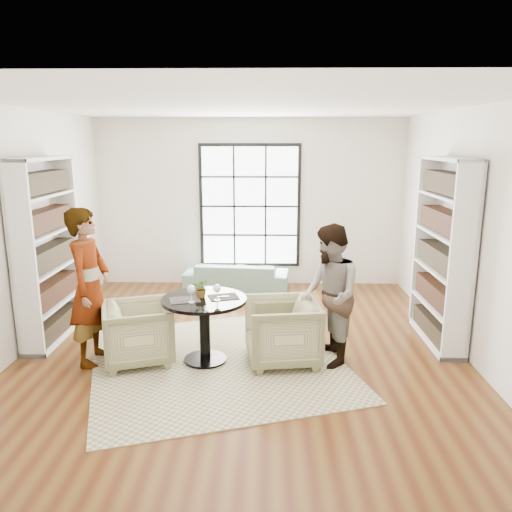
{
  "coord_description": "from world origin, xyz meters",
  "views": [
    {
      "loc": [
        0.29,
        -5.99,
        2.6
      ],
      "look_at": [
        0.16,
        0.4,
        1.12
      ],
      "focal_mm": 35.0,
      "sensor_mm": 36.0,
      "label": 1
    }
  ],
  "objects_px": {
    "wine_glass_right": "(217,289)",
    "wine_glass_left": "(191,290)",
    "flower_centerpiece": "(201,288)",
    "pedestal_table": "(204,316)",
    "person_left": "(89,287)",
    "sofa": "(237,277)",
    "armchair_left": "(139,333)",
    "armchair_right": "(282,331)",
    "person_right": "(329,295)"
  },
  "relations": [
    {
      "from": "wine_glass_right",
      "to": "wine_glass_left",
      "type": "bearing_deg",
      "value": -165.35
    },
    {
      "from": "flower_centerpiece",
      "to": "wine_glass_left",
      "type": "bearing_deg",
      "value": -115.67
    },
    {
      "from": "pedestal_table",
      "to": "person_left",
      "type": "xyz_separation_m",
      "value": [
        -1.34,
        -0.02,
        0.36
      ]
    },
    {
      "from": "sofa",
      "to": "armchair_left",
      "type": "xyz_separation_m",
      "value": [
        -1.0,
        -2.89,
        0.1
      ]
    },
    {
      "from": "pedestal_table",
      "to": "armchair_left",
      "type": "xyz_separation_m",
      "value": [
        -0.79,
        -0.02,
        -0.21
      ]
    },
    {
      "from": "pedestal_table",
      "to": "armchair_right",
      "type": "height_order",
      "value": "pedestal_table"
    },
    {
      "from": "armchair_left",
      "to": "flower_centerpiece",
      "type": "height_order",
      "value": "flower_centerpiece"
    },
    {
      "from": "pedestal_table",
      "to": "person_right",
      "type": "distance_m",
      "value": 1.49
    },
    {
      "from": "armchair_right",
      "to": "sofa",
      "type": "bearing_deg",
      "value": -173.47
    },
    {
      "from": "sofa",
      "to": "armchair_right",
      "type": "relative_size",
      "value": 2.11
    },
    {
      "from": "armchair_right",
      "to": "wine_glass_left",
      "type": "bearing_deg",
      "value": -87.95
    },
    {
      "from": "armchair_right",
      "to": "person_right",
      "type": "bearing_deg",
      "value": 82.6
    },
    {
      "from": "sofa",
      "to": "wine_glass_left",
      "type": "relative_size",
      "value": 8.62
    },
    {
      "from": "pedestal_table",
      "to": "armchair_right",
      "type": "xyz_separation_m",
      "value": [
        0.92,
        0.01,
        -0.19
      ]
    },
    {
      "from": "sofa",
      "to": "person_left",
      "type": "bearing_deg",
      "value": 66.75
    },
    {
      "from": "armchair_left",
      "to": "flower_centerpiece",
      "type": "relative_size",
      "value": 3.53
    },
    {
      "from": "armchair_left",
      "to": "person_right",
      "type": "distance_m",
      "value": 2.31
    },
    {
      "from": "flower_centerpiece",
      "to": "pedestal_table",
      "type": "bearing_deg",
      "value": -45.85
    },
    {
      "from": "wine_glass_left",
      "to": "sofa",
      "type": "bearing_deg",
      "value": 83.74
    },
    {
      "from": "pedestal_table",
      "to": "sofa",
      "type": "height_order",
      "value": "pedestal_table"
    },
    {
      "from": "person_left",
      "to": "wine_glass_left",
      "type": "height_order",
      "value": "person_left"
    },
    {
      "from": "sofa",
      "to": "person_left",
      "type": "xyz_separation_m",
      "value": [
        -1.55,
        -2.89,
        0.67
      ]
    },
    {
      "from": "sofa",
      "to": "flower_centerpiece",
      "type": "xyz_separation_m",
      "value": [
        -0.24,
        -2.84,
        0.65
      ]
    },
    {
      "from": "pedestal_table",
      "to": "person_left",
      "type": "relative_size",
      "value": 0.54
    },
    {
      "from": "person_left",
      "to": "person_right",
      "type": "height_order",
      "value": "person_left"
    },
    {
      "from": "person_left",
      "to": "wine_glass_left",
      "type": "bearing_deg",
      "value": -92.4
    },
    {
      "from": "armchair_left",
      "to": "person_right",
      "type": "bearing_deg",
      "value": -107.46
    },
    {
      "from": "person_right",
      "to": "wine_glass_left",
      "type": "distance_m",
      "value": 1.61
    },
    {
      "from": "wine_glass_right",
      "to": "person_right",
      "type": "bearing_deg",
      "value": 4.31
    },
    {
      "from": "armchair_left",
      "to": "person_left",
      "type": "xyz_separation_m",
      "value": [
        -0.55,
        0.0,
        0.57
      ]
    },
    {
      "from": "armchair_right",
      "to": "person_left",
      "type": "relative_size",
      "value": 0.45
    },
    {
      "from": "armchair_left",
      "to": "flower_centerpiece",
      "type": "bearing_deg",
      "value": -104.54
    },
    {
      "from": "armchair_left",
      "to": "flower_centerpiece",
      "type": "distance_m",
      "value": 0.94
    },
    {
      "from": "armchair_left",
      "to": "wine_glass_left",
      "type": "xyz_separation_m",
      "value": [
        0.67,
        -0.14,
        0.58
      ]
    },
    {
      "from": "sofa",
      "to": "person_right",
      "type": "height_order",
      "value": "person_right"
    },
    {
      "from": "armchair_right",
      "to": "pedestal_table",
      "type": "bearing_deg",
      "value": -96.62
    },
    {
      "from": "person_left",
      "to": "wine_glass_right",
      "type": "relative_size",
      "value": 9.48
    },
    {
      "from": "armchair_left",
      "to": "wine_glass_left",
      "type": "bearing_deg",
      "value": -120.43
    },
    {
      "from": "pedestal_table",
      "to": "armchair_right",
      "type": "bearing_deg",
      "value": 0.78
    },
    {
      "from": "person_left",
      "to": "person_right",
      "type": "distance_m",
      "value": 2.81
    },
    {
      "from": "person_left",
      "to": "wine_glass_right",
      "type": "distance_m",
      "value": 1.5
    },
    {
      "from": "person_left",
      "to": "wine_glass_right",
      "type": "height_order",
      "value": "person_left"
    },
    {
      "from": "armchair_left",
      "to": "pedestal_table",
      "type": "bearing_deg",
      "value": -107.0
    },
    {
      "from": "wine_glass_left",
      "to": "person_right",
      "type": "bearing_deg",
      "value": 6.22
    },
    {
      "from": "person_left",
      "to": "wine_glass_right",
      "type": "xyz_separation_m",
      "value": [
        1.5,
        -0.07,
        0.01
      ]
    },
    {
      "from": "pedestal_table",
      "to": "flower_centerpiece",
      "type": "relative_size",
      "value": 4.41
    },
    {
      "from": "armchair_left",
      "to": "person_left",
      "type": "height_order",
      "value": "person_left"
    },
    {
      "from": "wine_glass_left",
      "to": "flower_centerpiece",
      "type": "distance_m",
      "value": 0.22
    },
    {
      "from": "sofa",
      "to": "person_right",
      "type": "xyz_separation_m",
      "value": [
        1.26,
        -2.86,
        0.58
      ]
    },
    {
      "from": "wine_glass_left",
      "to": "wine_glass_right",
      "type": "xyz_separation_m",
      "value": [
        0.29,
        0.08,
        -0.01
      ]
    }
  ]
}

